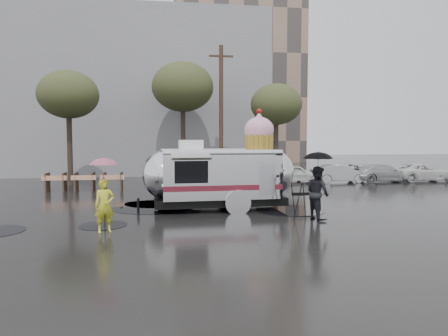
{
  "coord_description": "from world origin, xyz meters",
  "views": [
    {
      "loc": [
        -1.03,
        -12.53,
        2.76
      ],
      "look_at": [
        1.19,
        3.26,
        1.65
      ],
      "focal_mm": 32.0,
      "sensor_mm": 36.0,
      "label": 1
    }
  ],
  "objects": [
    {
      "name": "utility_pole",
      "position": [
        2.5,
        14.0,
        4.62
      ],
      "size": [
        1.6,
        0.28,
        9.0
      ],
      "color": "#473323",
      "rests_on": "ground"
    },
    {
      "name": "tree_left",
      "position": [
        -7.0,
        13.0,
        5.48
      ],
      "size": [
        3.64,
        3.64,
        6.95
      ],
      "color": "#382D26",
      "rests_on": "ground"
    },
    {
      "name": "umbrella_pink",
      "position": [
        -2.93,
        -0.32,
        1.91
      ],
      "size": [
        1.06,
        1.06,
        2.27
      ],
      "color": "pink",
      "rests_on": "ground"
    },
    {
      "name": "tree_right",
      "position": [
        6.0,
        13.0,
        5.06
      ],
      "size": [
        3.36,
        3.36,
        6.42
      ],
      "color": "#382D26",
      "rests_on": "ground"
    },
    {
      "name": "barricade_row",
      "position": [
        -5.55,
        9.96,
        0.52
      ],
      "size": [
        4.3,
        0.8,
        1.0
      ],
      "color": "#473323",
      "rests_on": "ground"
    },
    {
      "name": "airstream_trailer",
      "position": [
        1.08,
        3.26,
        1.44
      ],
      "size": [
        7.64,
        3.1,
        4.11
      ],
      "rotation": [
        0.0,
        0.0,
        0.05
      ],
      "color": "silver",
      "rests_on": "ground"
    },
    {
      "name": "puddles",
      "position": [
        -1.01,
        3.25,
        0.01
      ],
      "size": [
        12.34,
        7.03,
        0.01
      ],
      "color": "black",
      "rests_on": "ground"
    },
    {
      "name": "umbrella_black",
      "position": [
        4.1,
        0.63,
        1.97
      ],
      "size": [
        1.24,
        1.24,
        2.4
      ],
      "color": "black",
      "rests_on": "ground"
    },
    {
      "name": "tripod",
      "position": [
        3.54,
        1.01,
        0.76
      ],
      "size": [
        0.52,
        0.55,
        1.34
      ],
      "rotation": [
        0.0,
        0.0,
        0.13
      ],
      "color": "black",
      "rests_on": "ground"
    },
    {
      "name": "tree_mid",
      "position": [
        0.0,
        15.0,
        6.34
      ],
      "size": [
        4.2,
        4.2,
        8.03
      ],
      "color": "#382D26",
      "rests_on": "ground"
    },
    {
      "name": "person_right",
      "position": [
        4.1,
        0.63,
        0.93
      ],
      "size": [
        0.71,
        0.99,
        1.86
      ],
      "primitive_type": "imported",
      "rotation": [
        0.0,
        0.0,
        1.83
      ],
      "color": "black",
      "rests_on": "ground"
    },
    {
      "name": "grey_building",
      "position": [
        -4.0,
        24.0,
        6.5
      ],
      "size": [
        22.0,
        12.0,
        13.0
      ],
      "primitive_type": "cube",
      "color": "gray",
      "rests_on": "ground"
    },
    {
      "name": "parked_cars",
      "position": [
        11.78,
        12.0,
        0.72
      ],
      "size": [
        13.2,
        1.9,
        1.5
      ],
      "color": "silver",
      "rests_on": "ground"
    },
    {
      "name": "ground",
      "position": [
        0.0,
        0.0,
        0.0
      ],
      "size": [
        120.0,
        120.0,
        0.0
      ],
      "primitive_type": "plane",
      "color": "black",
      "rests_on": "ground"
    },
    {
      "name": "person_left",
      "position": [
        -2.93,
        -0.32,
        0.8
      ],
      "size": [
        0.68,
        0.56,
        1.61
      ],
      "primitive_type": "imported",
      "rotation": [
        0.0,
        0.0,
        0.35
      ],
      "color": "gold",
      "rests_on": "ground"
    }
  ]
}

